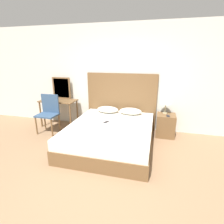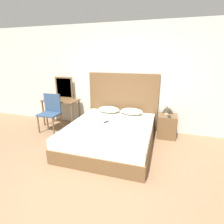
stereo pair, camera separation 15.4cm
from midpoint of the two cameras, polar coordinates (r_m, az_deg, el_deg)
The scene contains 13 objects.
ground_plane at distance 2.97m, azimuth -7.48°, elevation -22.11°, with size 16.00×16.00×0.00m, color #8C6B4C.
wall_back at distance 4.66m, azimuth 3.18°, elevation 10.89°, with size 10.00×0.06×2.70m.
bed at distance 3.89m, azimuth -1.54°, elevation -7.49°, with size 1.77×2.11×0.49m.
headboard at distance 4.71m, azimuth 2.04°, elevation 3.47°, with size 1.86×0.05×1.49m.
pillow_left at distance 4.59m, azimuth -2.38°, elevation 0.82°, with size 0.56×0.37×0.15m.
pillow_right at distance 4.46m, azimuth 5.08°, elevation 0.26°, with size 0.56×0.37×0.15m.
phone_on_bed at distance 3.92m, azimuth -2.98°, elevation -3.26°, with size 0.12×0.16×0.01m.
nightstand at distance 4.49m, azimuth 16.12°, elevation -4.18°, with size 0.44×0.43×0.56m.
table_lamp at distance 4.40m, azimuth 16.27°, elevation 3.34°, with size 0.29×0.29×0.38m.
phone_on_nightstand at distance 4.29m, azimuth 16.86°, elevation -1.22°, with size 0.08×0.15×0.01m.
vanity_desk at distance 5.12m, azimuth -17.87°, elevation 2.31°, with size 0.99×0.51×0.74m.
vanity_mirror at distance 5.23m, azimuth -16.98°, elevation 7.49°, with size 0.54×0.03×0.60m.
chair at distance 4.80m, azimuth -20.84°, elevation 0.38°, with size 0.50×0.41×0.98m.
Camera 1 is at (0.84, -2.12, 1.88)m, focal length 28.00 mm.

